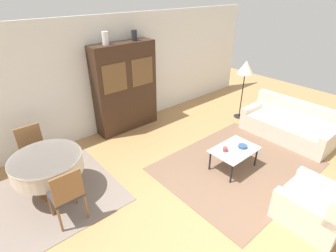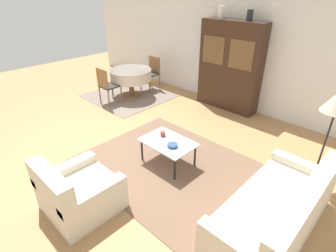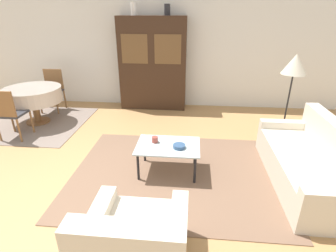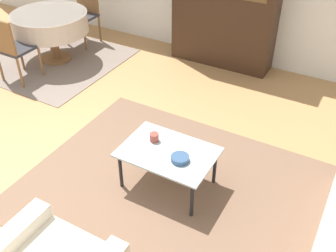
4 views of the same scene
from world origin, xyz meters
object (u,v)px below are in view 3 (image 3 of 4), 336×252
(coffee_table, at_px, (168,148))
(vase_short, at_px, (167,10))
(floor_lamp, at_px, (295,67))
(bowl, at_px, (179,146))
(dining_table, at_px, (33,95))
(vase_tall, at_px, (134,9))
(dining_chair_near, at_px, (9,111))
(dining_chair_far, at_px, (52,88))
(armchair, at_px, (135,246))
(cup, at_px, (155,140))
(display_cabinet, at_px, (153,64))
(couch, at_px, (311,164))

(coffee_table, bearing_deg, vase_short, 95.81)
(floor_lamp, xyz_separation_m, bowl, (-1.86, -1.37, -0.87))
(dining_table, xyz_separation_m, vase_tall, (1.96, 1.22, 1.64))
(dining_chair_near, height_order, floor_lamp, floor_lamp)
(dining_chair_far, bearing_deg, bowl, 141.93)
(floor_lamp, bearing_deg, coffee_table, -147.26)
(dining_chair_near, relative_size, dining_chair_far, 1.00)
(vase_tall, bearing_deg, dining_chair_near, -134.17)
(armchair, xyz_separation_m, cup, (-0.06, 1.73, 0.19))
(display_cabinet, relative_size, cup, 23.30)
(vase_tall, bearing_deg, coffee_table, -70.16)
(dining_table, distance_m, floor_lamp, 5.06)
(dining_chair_far, bearing_deg, armchair, 125.03)
(cup, bearing_deg, bowl, -20.91)
(dining_table, bearing_deg, bowl, -27.93)
(dining_table, xyz_separation_m, dining_chair_far, (0.00, 0.79, -0.06))
(couch, bearing_deg, coffee_table, 87.48)
(armchair, height_order, bowl, armchair)
(dining_table, relative_size, vase_tall, 4.25)
(bowl, bearing_deg, dining_table, 152.07)
(dining_chair_far, distance_m, vase_tall, 2.63)
(armchair, height_order, cup, armchair)
(floor_lamp, relative_size, vase_tall, 5.81)
(dining_chair_far, xyz_separation_m, floor_lamp, (5.00, -1.09, 0.79))
(coffee_table, bearing_deg, dining_chair_far, 141.16)
(dining_chair_far, height_order, bowl, dining_chair_far)
(dining_table, xyz_separation_m, floor_lamp, (5.00, -0.30, 0.73))
(cup, xyz_separation_m, bowl, (0.37, -0.14, -0.02))
(dining_table, bearing_deg, floor_lamp, -3.40)
(dining_table, bearing_deg, cup, -28.80)
(armchair, xyz_separation_m, vase_tall, (-0.88, 4.47, 1.96))
(display_cabinet, xyz_separation_m, cup, (0.43, -2.74, -0.57))
(coffee_table, xyz_separation_m, cup, (-0.20, 0.08, 0.09))
(dining_chair_near, bearing_deg, armchair, -40.90)
(display_cabinet, bearing_deg, dining_table, -152.55)
(display_cabinet, bearing_deg, floor_lamp, -29.70)
(armchair, height_order, dining_chair_far, dining_chair_far)
(bowl, xyz_separation_m, vase_tall, (-1.18, 2.88, 1.78))
(dining_chair_near, bearing_deg, display_cabinet, 40.64)
(couch, distance_m, vase_tall, 4.62)
(dining_table, xyz_separation_m, vase_short, (2.69, 1.22, 1.62))
(coffee_table, bearing_deg, vase_tall, 109.84)
(vase_tall, bearing_deg, floor_lamp, -26.46)
(bowl, relative_size, vase_tall, 0.64)
(coffee_table, xyz_separation_m, floor_lamp, (2.03, 1.30, 0.94))
(cup, xyz_separation_m, vase_tall, (-0.82, 2.74, 1.77))
(display_cabinet, bearing_deg, bowl, -74.61)
(coffee_table, xyz_separation_m, dining_table, (-2.97, 1.60, 0.21))
(couch, bearing_deg, floor_lamp, -1.71)
(coffee_table, distance_m, display_cabinet, 2.96)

